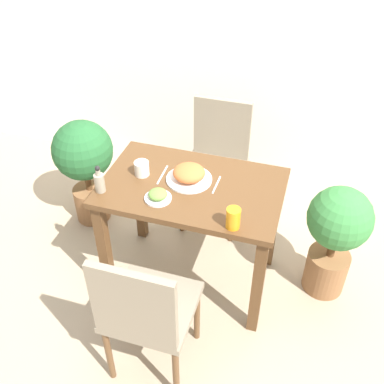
% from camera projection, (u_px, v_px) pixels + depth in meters
% --- Properties ---
extents(ground_plane, '(16.00, 16.00, 0.00)m').
position_uv_depth(ground_plane, '(192.00, 275.00, 2.95)').
color(ground_plane, tan).
extents(wall_back, '(8.00, 0.05, 2.60)m').
position_uv_depth(wall_back, '(244.00, 17.00, 3.04)').
color(wall_back, white).
rests_on(wall_back, ground_plane).
extents(dining_table, '(1.01, 0.64, 0.75)m').
position_uv_depth(dining_table, '(192.00, 203.00, 2.56)').
color(dining_table, brown).
rests_on(dining_table, ground_plane).
extents(chair_near, '(0.42, 0.42, 0.90)m').
position_uv_depth(chair_near, '(145.00, 311.00, 2.12)').
color(chair_near, gray).
rests_on(chair_near, ground_plane).
extents(chair_far, '(0.42, 0.42, 0.90)m').
position_uv_depth(chair_far, '(217.00, 157.00, 3.13)').
color(chair_far, gray).
rests_on(chair_far, ground_plane).
extents(food_plate, '(0.26, 0.26, 0.09)m').
position_uv_depth(food_plate, '(189.00, 174.00, 2.49)').
color(food_plate, white).
rests_on(food_plate, dining_table).
extents(side_plate, '(0.15, 0.15, 0.06)m').
position_uv_depth(side_plate, '(158.00, 196.00, 2.37)').
color(side_plate, white).
rests_on(side_plate, dining_table).
extents(drink_cup, '(0.08, 0.08, 0.08)m').
position_uv_depth(drink_cup, '(142.00, 168.00, 2.53)').
color(drink_cup, silver).
rests_on(drink_cup, dining_table).
extents(juice_glass, '(0.07, 0.07, 0.11)m').
position_uv_depth(juice_glass, '(233.00, 218.00, 2.18)').
color(juice_glass, orange).
rests_on(juice_glass, dining_table).
extents(sauce_bottle, '(0.06, 0.06, 0.16)m').
position_uv_depth(sauce_bottle, '(99.00, 182.00, 2.40)').
color(sauce_bottle, gray).
rests_on(sauce_bottle, dining_table).
extents(fork_utensil, '(0.01, 0.18, 0.00)m').
position_uv_depth(fork_utensil, '(162.00, 175.00, 2.55)').
color(fork_utensil, silver).
rests_on(fork_utensil, dining_table).
extents(spoon_utensil, '(0.01, 0.16, 0.00)m').
position_uv_depth(spoon_utensil, '(217.00, 185.00, 2.48)').
color(spoon_utensil, silver).
rests_on(spoon_utensil, dining_table).
extents(potted_plant_left, '(0.41, 0.41, 0.80)m').
position_uv_depth(potted_plant_left, '(84.00, 161.00, 3.09)').
color(potted_plant_left, brown).
rests_on(potted_plant_left, ground_plane).
extents(potted_plant_right, '(0.37, 0.37, 0.77)m').
position_uv_depth(potted_plant_right, '(336.00, 233.00, 2.60)').
color(potted_plant_right, brown).
rests_on(potted_plant_right, ground_plane).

